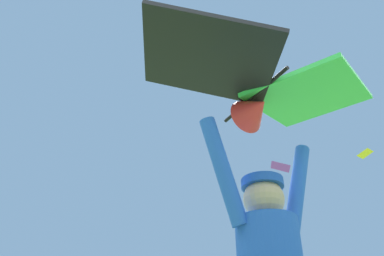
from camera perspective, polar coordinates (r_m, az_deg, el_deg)
held_stunt_kite at (r=2.62m, az=9.64°, el=5.84°), size 1.70×1.15×0.40m
distant_kite_yellow_far_center at (r=17.14m, az=23.31°, el=-3.30°), size 0.64×0.62×0.25m
distant_kite_purple_mid_left at (r=16.68m, az=12.51°, el=-5.29°), size 1.00×1.03×0.42m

